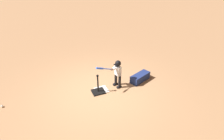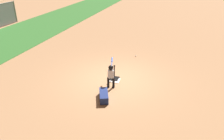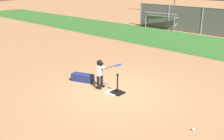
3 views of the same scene
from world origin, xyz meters
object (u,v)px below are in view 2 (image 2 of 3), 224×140
Objects in this scene: batting_tee at (114,77)px; baseball at (136,56)px; batter_child at (111,73)px; equipment_bag at (104,96)px.

baseball is (2.96, -0.40, -0.06)m from batting_tee.
batting_tee is at bearing 5.28° from batter_child.
batting_tee is 1.70m from equipment_bag.
batter_child is 3.76m from baseball.
equipment_bag is at bearing 176.12° from baseball.
equipment_bag is at bearing -179.11° from batter_child.
batter_child is 14.10× the size of baseball.
batter_child is 1.24× the size of equipment_bag.
baseball is at bearing -25.55° from equipment_bag.
batting_tee is 9.18× the size of baseball.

